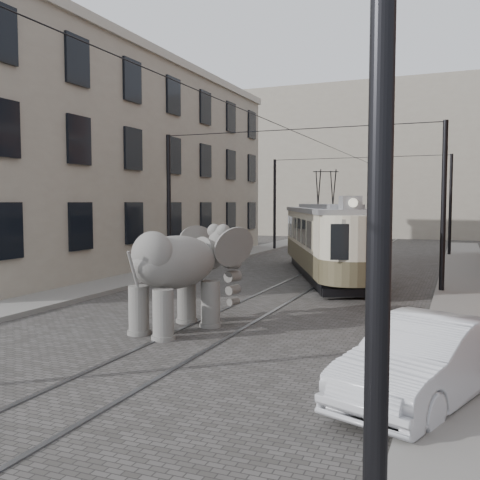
% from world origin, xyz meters
% --- Properties ---
extents(ground, '(120.00, 120.00, 0.00)m').
position_xyz_m(ground, '(0.00, 0.00, 0.00)').
color(ground, '#494644').
extents(tram_rails, '(1.54, 80.00, 0.02)m').
position_xyz_m(tram_rails, '(0.00, 0.00, 0.01)').
color(tram_rails, slate).
rests_on(tram_rails, ground).
extents(sidewalk_right, '(2.00, 60.00, 0.15)m').
position_xyz_m(sidewalk_right, '(6.00, 0.00, 0.07)').
color(sidewalk_right, slate).
rests_on(sidewalk_right, ground).
extents(sidewalk_left, '(2.00, 60.00, 0.15)m').
position_xyz_m(sidewalk_left, '(-6.50, 0.00, 0.07)').
color(sidewalk_left, slate).
rests_on(sidewalk_left, ground).
extents(stucco_building, '(7.00, 24.00, 10.00)m').
position_xyz_m(stucco_building, '(-11.00, 10.00, 5.00)').
color(stucco_building, gray).
rests_on(stucco_building, ground).
extents(distant_block, '(28.00, 10.00, 14.00)m').
position_xyz_m(distant_block, '(0.00, 40.00, 7.00)').
color(distant_block, gray).
rests_on(distant_block, ground).
extents(catenary, '(11.00, 30.20, 6.00)m').
position_xyz_m(catenary, '(-0.20, 5.00, 3.00)').
color(catenary, black).
rests_on(catenary, ground).
extents(tram, '(6.56, 11.49, 4.55)m').
position_xyz_m(tram, '(0.38, 8.94, 2.27)').
color(tram, beige).
rests_on(tram, ground).
extents(elephant, '(3.46, 4.80, 2.64)m').
position_xyz_m(elephant, '(-0.78, -2.19, 1.32)').
color(elephant, '#63605C').
rests_on(elephant, ground).
extents(parked_car, '(2.79, 4.36, 1.36)m').
position_xyz_m(parked_car, '(5.28, -4.94, 0.68)').
color(parked_car, silver).
rests_on(parked_car, ground).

